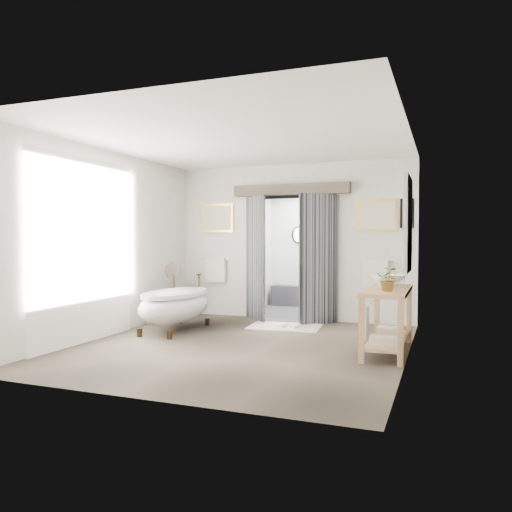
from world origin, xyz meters
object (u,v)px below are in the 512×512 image
object	(u,v)px
basin	(387,280)
clawfoot_tub	(175,304)
rug	(285,327)
vanity	(386,314)

from	to	relation	value
basin	clawfoot_tub	bearing A→B (deg)	165.78
rug	clawfoot_tub	bearing A→B (deg)	-148.75
rug	basin	distance (m)	2.25
clawfoot_tub	basin	distance (m)	3.42
vanity	basin	bearing A→B (deg)	92.61
clawfoot_tub	vanity	world-z (taller)	clawfoot_tub
clawfoot_tub	vanity	distance (m)	3.42
vanity	rug	xyz separation A→B (m)	(-1.82, 1.31, -0.50)
basin	vanity	bearing A→B (deg)	-101.36
vanity	basin	world-z (taller)	basin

